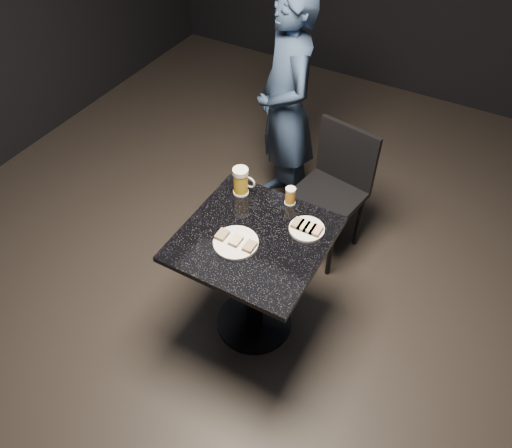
% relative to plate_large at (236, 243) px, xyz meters
% --- Properties ---
extents(floor, '(6.00, 6.00, 0.00)m').
position_rel_plate_large_xyz_m(floor, '(0.05, 0.08, -0.76)').
color(floor, black).
rests_on(floor, ground).
extents(room_shell, '(6.00, 6.00, 6.00)m').
position_rel_plate_large_xyz_m(room_shell, '(0.05, 0.08, 1.08)').
color(room_shell, black).
rests_on(room_shell, ground).
extents(plate_large, '(0.22, 0.22, 0.01)m').
position_rel_plate_large_xyz_m(plate_large, '(0.00, 0.00, 0.00)').
color(plate_large, white).
rests_on(plate_large, table).
extents(plate_small, '(0.18, 0.18, 0.01)m').
position_rel_plate_large_xyz_m(plate_small, '(0.26, 0.25, 0.00)').
color(plate_small, white).
rests_on(plate_small, table).
extents(patron, '(0.67, 0.67, 1.57)m').
position_rel_plate_large_xyz_m(patron, '(-0.30, 1.12, 0.03)').
color(patron, navy).
rests_on(patron, floor).
extents(table, '(0.70, 0.70, 0.75)m').
position_rel_plate_large_xyz_m(table, '(0.05, 0.08, -0.25)').
color(table, black).
rests_on(table, floor).
extents(beer_mug, '(0.12, 0.08, 0.16)m').
position_rel_plate_large_xyz_m(beer_mug, '(-0.16, 0.33, 0.07)').
color(beer_mug, silver).
rests_on(beer_mug, table).
extents(beer_tumbler, '(0.06, 0.06, 0.10)m').
position_rel_plate_large_xyz_m(beer_tumbler, '(0.10, 0.39, 0.04)').
color(beer_tumbler, silver).
rests_on(beer_tumbler, table).
extents(chair, '(0.46, 0.46, 0.87)m').
position_rel_plate_large_xyz_m(chair, '(0.15, 0.90, -0.26)').
color(chair, black).
rests_on(chair, floor).
extents(canapes_on_plate_large, '(0.20, 0.07, 0.02)m').
position_rel_plate_large_xyz_m(canapes_on_plate_large, '(0.00, 0.00, 0.02)').
color(canapes_on_plate_large, '#4C3521').
rests_on(canapes_on_plate_large, plate_large).
extents(canapes_on_plate_small, '(0.15, 0.07, 0.02)m').
position_rel_plate_large_xyz_m(canapes_on_plate_small, '(0.26, 0.25, 0.02)').
color(canapes_on_plate_small, '#4C3521').
rests_on(canapes_on_plate_small, plate_small).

